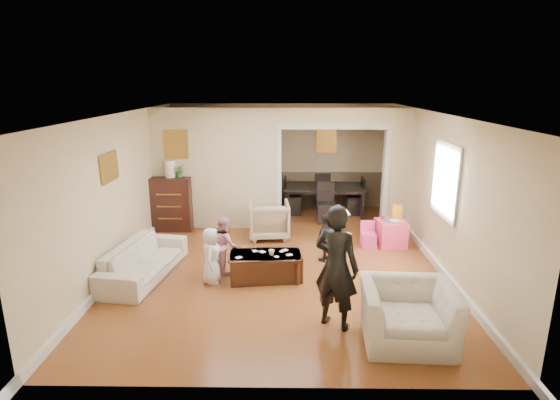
{
  "coord_description": "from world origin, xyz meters",
  "views": [
    {
      "loc": [
        0.1,
        -7.45,
        3.12
      ],
      "look_at": [
        0.0,
        0.2,
        1.05
      ],
      "focal_mm": 28.17,
      "sensor_mm": 36.0,
      "label": 1
    }
  ],
  "objects_px": {
    "dresser": "(172,203)",
    "play_table": "(391,233)",
    "table_lamp": "(170,169)",
    "adult_person": "(336,267)",
    "child_kneel_a": "(211,256)",
    "armchair_front": "(408,314)",
    "armchair_back": "(269,220)",
    "child_toddler": "(326,238)",
    "sofa": "(144,260)",
    "child_kneel_b": "(225,244)",
    "dining_table": "(324,200)",
    "coffee_table": "(266,266)",
    "coffee_cup": "(271,253)",
    "cyan_cup": "(387,220)"
  },
  "relations": [
    {
      "from": "dresser",
      "to": "play_table",
      "type": "height_order",
      "value": "dresser"
    },
    {
      "from": "armchair_back",
      "to": "sofa",
      "type": "bearing_deg",
      "value": 39.43
    },
    {
      "from": "dining_table",
      "to": "child_kneel_b",
      "type": "distance_m",
      "value": 3.88
    },
    {
      "from": "dresser",
      "to": "armchair_front",
      "type": "bearing_deg",
      "value": -47.02
    },
    {
      "from": "sofa",
      "to": "table_lamp",
      "type": "distance_m",
      "value": 2.63
    },
    {
      "from": "coffee_table",
      "to": "child_kneel_b",
      "type": "bearing_deg",
      "value": 156.8
    },
    {
      "from": "play_table",
      "to": "adult_person",
      "type": "height_order",
      "value": "adult_person"
    },
    {
      "from": "table_lamp",
      "to": "armchair_front",
      "type": "bearing_deg",
      "value": -47.02
    },
    {
      "from": "coffee_table",
      "to": "cyan_cup",
      "type": "height_order",
      "value": "cyan_cup"
    },
    {
      "from": "table_lamp",
      "to": "child_kneel_a",
      "type": "distance_m",
      "value": 3.04
    },
    {
      "from": "play_table",
      "to": "child_kneel_b",
      "type": "height_order",
      "value": "child_kneel_b"
    },
    {
      "from": "armchair_front",
      "to": "armchair_back",
      "type": "bearing_deg",
      "value": 119.4
    },
    {
      "from": "adult_person",
      "to": "child_kneel_a",
      "type": "bearing_deg",
      "value": -1.95
    },
    {
      "from": "child_kneel_a",
      "to": "table_lamp",
      "type": "bearing_deg",
      "value": 28.29
    },
    {
      "from": "armchair_back",
      "to": "child_kneel_a",
      "type": "xyz_separation_m",
      "value": [
        -0.84,
        -2.13,
        0.08
      ]
    },
    {
      "from": "coffee_table",
      "to": "child_toddler",
      "type": "xyz_separation_m",
      "value": [
        1.05,
        0.75,
        0.22
      ]
    },
    {
      "from": "table_lamp",
      "to": "adult_person",
      "type": "relative_size",
      "value": 0.22
    },
    {
      "from": "dresser",
      "to": "child_toddler",
      "type": "distance_m",
      "value": 3.61
    },
    {
      "from": "dresser",
      "to": "adult_person",
      "type": "xyz_separation_m",
      "value": [
        3.09,
        -3.88,
        0.25
      ]
    },
    {
      "from": "cyan_cup",
      "to": "adult_person",
      "type": "relative_size",
      "value": 0.05
    },
    {
      "from": "armchair_back",
      "to": "child_kneel_a",
      "type": "height_order",
      "value": "child_kneel_a"
    },
    {
      "from": "armchair_front",
      "to": "dining_table",
      "type": "height_order",
      "value": "armchair_front"
    },
    {
      "from": "table_lamp",
      "to": "adult_person",
      "type": "height_order",
      "value": "adult_person"
    },
    {
      "from": "child_kneel_a",
      "to": "coffee_cup",
      "type": "bearing_deg",
      "value": -81.53
    },
    {
      "from": "dresser",
      "to": "coffee_table",
      "type": "bearing_deg",
      "value": -49.39
    },
    {
      "from": "cyan_cup",
      "to": "play_table",
      "type": "bearing_deg",
      "value": 26.57
    },
    {
      "from": "coffee_cup",
      "to": "cyan_cup",
      "type": "relative_size",
      "value": 1.18
    },
    {
      "from": "sofa",
      "to": "dining_table",
      "type": "xyz_separation_m",
      "value": [
        3.25,
        3.6,
        0.06
      ]
    },
    {
      "from": "coffee_table",
      "to": "table_lamp",
      "type": "bearing_deg",
      "value": 130.61
    },
    {
      "from": "dresser",
      "to": "child_kneel_a",
      "type": "relative_size",
      "value": 1.27
    },
    {
      "from": "armchair_front",
      "to": "dresser",
      "type": "height_order",
      "value": "dresser"
    },
    {
      "from": "dresser",
      "to": "dining_table",
      "type": "distance_m",
      "value": 3.58
    },
    {
      "from": "dresser",
      "to": "table_lamp",
      "type": "height_order",
      "value": "table_lamp"
    },
    {
      "from": "play_table",
      "to": "child_kneel_a",
      "type": "height_order",
      "value": "child_kneel_a"
    },
    {
      "from": "dresser",
      "to": "child_toddler",
      "type": "relative_size",
      "value": 1.32
    },
    {
      "from": "table_lamp",
      "to": "child_kneel_b",
      "type": "distance_m",
      "value": 2.73
    },
    {
      "from": "armchair_front",
      "to": "adult_person",
      "type": "relative_size",
      "value": 0.67
    },
    {
      "from": "sofa",
      "to": "coffee_table",
      "type": "bearing_deg",
      "value": -82.92
    },
    {
      "from": "armchair_front",
      "to": "child_kneel_a",
      "type": "height_order",
      "value": "child_kneel_a"
    },
    {
      "from": "table_lamp",
      "to": "coffee_cup",
      "type": "xyz_separation_m",
      "value": [
        2.22,
        -2.52,
        -0.87
      ]
    },
    {
      "from": "sofa",
      "to": "child_kneel_a",
      "type": "xyz_separation_m",
      "value": [
        1.15,
        -0.21,
        0.17
      ]
    },
    {
      "from": "sofa",
      "to": "coffee_cup",
      "type": "xyz_separation_m",
      "value": [
        2.1,
        -0.11,
        0.19
      ]
    },
    {
      "from": "table_lamp",
      "to": "armchair_back",
      "type": "bearing_deg",
      "value": -13.18
    },
    {
      "from": "cyan_cup",
      "to": "table_lamp",
      "type": "bearing_deg",
      "value": 167.38
    },
    {
      "from": "dining_table",
      "to": "adult_person",
      "type": "height_order",
      "value": "adult_person"
    },
    {
      "from": "child_toddler",
      "to": "sofa",
      "type": "bearing_deg",
      "value": -34.86
    },
    {
      "from": "coffee_table",
      "to": "child_toddler",
      "type": "height_order",
      "value": "child_toddler"
    },
    {
      "from": "armchair_front",
      "to": "coffee_table",
      "type": "distance_m",
      "value": 2.54
    },
    {
      "from": "dresser",
      "to": "play_table",
      "type": "distance_m",
      "value": 4.61
    },
    {
      "from": "sofa",
      "to": "armchair_front",
      "type": "relative_size",
      "value": 1.74
    }
  ]
}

